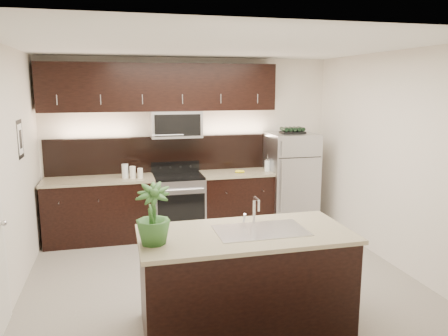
# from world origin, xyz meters

# --- Properties ---
(ground) EXTENTS (4.50, 4.50, 0.00)m
(ground) POSITION_xyz_m (0.00, 0.00, 0.00)
(ground) COLOR gray
(ground) RESTS_ON ground
(room_walls) EXTENTS (4.52, 4.02, 2.71)m
(room_walls) POSITION_xyz_m (-0.11, -0.04, 1.70)
(room_walls) COLOR silver
(room_walls) RESTS_ON ground
(counter_run) EXTENTS (3.51, 0.65, 0.94)m
(counter_run) POSITION_xyz_m (-0.46, 1.69, 0.47)
(counter_run) COLOR black
(counter_run) RESTS_ON ground
(upper_fixtures) EXTENTS (3.49, 0.40, 1.66)m
(upper_fixtures) POSITION_xyz_m (-0.43, 1.84, 2.14)
(upper_fixtures) COLOR black
(upper_fixtures) RESTS_ON counter_run
(island) EXTENTS (1.96, 0.96, 0.94)m
(island) POSITION_xyz_m (-0.02, -1.11, 0.47)
(island) COLOR black
(island) RESTS_ON ground
(sink_faucet) EXTENTS (0.84, 0.50, 0.28)m
(sink_faucet) POSITION_xyz_m (0.13, -1.10, 0.96)
(sink_faucet) COLOR silver
(sink_faucet) RESTS_ON island
(refrigerator) EXTENTS (0.74, 0.67, 1.53)m
(refrigerator) POSITION_xyz_m (1.58, 1.63, 0.77)
(refrigerator) COLOR #B2B2B7
(refrigerator) RESTS_ON ground
(wine_rack) EXTENTS (0.38, 0.23, 0.09)m
(wine_rack) POSITION_xyz_m (1.58, 1.63, 1.57)
(wine_rack) COLOR black
(wine_rack) RESTS_ON refrigerator
(plant) EXTENTS (0.34, 0.34, 0.52)m
(plant) POSITION_xyz_m (-0.87, -1.21, 1.20)
(plant) COLOR #2B5722
(plant) RESTS_ON island
(canisters) EXTENTS (0.30, 0.15, 0.21)m
(canisters) POSITION_xyz_m (-0.95, 1.61, 1.03)
(canisters) COLOR silver
(canisters) RESTS_ON counter_run
(french_press) EXTENTS (0.09, 0.09, 0.26)m
(french_press) POSITION_xyz_m (1.17, 1.64, 1.04)
(french_press) COLOR silver
(french_press) RESTS_ON counter_run
(bananas) EXTENTS (0.17, 0.15, 0.05)m
(bananas) POSITION_xyz_m (0.66, 1.61, 0.96)
(bananas) COLOR yellow
(bananas) RESTS_ON counter_run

